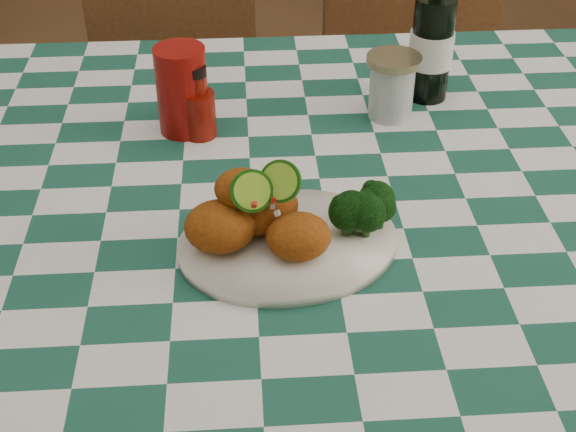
{
  "coord_description": "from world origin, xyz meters",
  "views": [
    {
      "loc": [
        -0.11,
        -0.99,
        1.45
      ],
      "look_at": [
        -0.06,
        -0.17,
        0.84
      ],
      "focal_mm": 50.0,
      "sensor_mm": 36.0,
      "label": 1
    }
  ],
  "objects_px": {
    "dining_table": "(314,363)",
    "mason_jar": "(392,87)",
    "wooden_chair_left": "(188,139)",
    "red_tumbler": "(182,90)",
    "wooden_chair_right": "(424,108)",
    "fried_chicken_pile": "(269,205)",
    "beer_bottle": "(433,29)",
    "ketchup_bottle": "(198,102)",
    "plate": "(288,244)"
  },
  "relations": [
    {
      "from": "dining_table",
      "to": "wooden_chair_left",
      "type": "height_order",
      "value": "wooden_chair_left"
    },
    {
      "from": "wooden_chair_left",
      "to": "beer_bottle",
      "type": "bearing_deg",
      "value": -53.64
    },
    {
      "from": "plate",
      "to": "wooden_chair_right",
      "type": "distance_m",
      "value": 1.03
    },
    {
      "from": "dining_table",
      "to": "mason_jar",
      "type": "bearing_deg",
      "value": 53.38
    },
    {
      "from": "dining_table",
      "to": "ketchup_bottle",
      "type": "distance_m",
      "value": 0.51
    },
    {
      "from": "ketchup_bottle",
      "to": "beer_bottle",
      "type": "distance_m",
      "value": 0.41
    },
    {
      "from": "wooden_chair_left",
      "to": "ketchup_bottle",
      "type": "bearing_deg",
      "value": -92.23
    },
    {
      "from": "fried_chicken_pile",
      "to": "beer_bottle",
      "type": "height_order",
      "value": "beer_bottle"
    },
    {
      "from": "red_tumbler",
      "to": "wooden_chair_right",
      "type": "bearing_deg",
      "value": 46.56
    },
    {
      "from": "wooden_chair_left",
      "to": "wooden_chair_right",
      "type": "relative_size",
      "value": 0.9
    },
    {
      "from": "red_tumbler",
      "to": "wooden_chair_left",
      "type": "height_order",
      "value": "red_tumbler"
    },
    {
      "from": "dining_table",
      "to": "mason_jar",
      "type": "xyz_separation_m",
      "value": [
        0.14,
        0.18,
        0.45
      ]
    },
    {
      "from": "dining_table",
      "to": "wooden_chair_right",
      "type": "bearing_deg",
      "value": 65.3
    },
    {
      "from": "fried_chicken_pile",
      "to": "wooden_chair_right",
      "type": "bearing_deg",
      "value": 65.0
    },
    {
      "from": "red_tumbler",
      "to": "beer_bottle",
      "type": "distance_m",
      "value": 0.43
    },
    {
      "from": "wooden_chair_right",
      "to": "red_tumbler",
      "type": "bearing_deg",
      "value": -134.75
    },
    {
      "from": "dining_table",
      "to": "plate",
      "type": "height_order",
      "value": "plate"
    },
    {
      "from": "dining_table",
      "to": "fried_chicken_pile",
      "type": "relative_size",
      "value": 9.63
    },
    {
      "from": "fried_chicken_pile",
      "to": "ketchup_bottle",
      "type": "height_order",
      "value": "fried_chicken_pile"
    },
    {
      "from": "fried_chicken_pile",
      "to": "ketchup_bottle",
      "type": "relative_size",
      "value": 1.43
    },
    {
      "from": "dining_table",
      "to": "ketchup_bottle",
      "type": "xyz_separation_m",
      "value": [
        -0.18,
        0.14,
        0.45
      ]
    },
    {
      "from": "ketchup_bottle",
      "to": "fried_chicken_pile",
      "type": "bearing_deg",
      "value": -72.32
    },
    {
      "from": "plate",
      "to": "mason_jar",
      "type": "relative_size",
      "value": 2.69
    },
    {
      "from": "dining_table",
      "to": "fried_chicken_pile",
      "type": "height_order",
      "value": "fried_chicken_pile"
    },
    {
      "from": "dining_table",
      "to": "wooden_chair_left",
      "type": "relative_size",
      "value": 1.85
    },
    {
      "from": "beer_bottle",
      "to": "wooden_chair_left",
      "type": "relative_size",
      "value": 0.28
    },
    {
      "from": "plate",
      "to": "beer_bottle",
      "type": "height_order",
      "value": "beer_bottle"
    },
    {
      "from": "dining_table",
      "to": "fried_chicken_pile",
      "type": "bearing_deg",
      "value": -116.29
    },
    {
      "from": "plate",
      "to": "wooden_chair_right",
      "type": "height_order",
      "value": "wooden_chair_right"
    },
    {
      "from": "fried_chicken_pile",
      "to": "wooden_chair_left",
      "type": "xyz_separation_m",
      "value": [
        -0.16,
        0.87,
        -0.41
      ]
    },
    {
      "from": "dining_table",
      "to": "mason_jar",
      "type": "distance_m",
      "value": 0.5
    },
    {
      "from": "fried_chicken_pile",
      "to": "beer_bottle",
      "type": "bearing_deg",
      "value": 54.63
    },
    {
      "from": "ketchup_bottle",
      "to": "wooden_chair_left",
      "type": "height_order",
      "value": "ketchup_bottle"
    },
    {
      "from": "plate",
      "to": "ketchup_bottle",
      "type": "xyz_separation_m",
      "value": [
        -0.12,
        0.31,
        0.05
      ]
    },
    {
      "from": "mason_jar",
      "to": "ketchup_bottle",
      "type": "bearing_deg",
      "value": -172.26
    },
    {
      "from": "dining_table",
      "to": "wooden_chair_left",
      "type": "distance_m",
      "value": 0.75
    },
    {
      "from": "fried_chicken_pile",
      "to": "wooden_chair_left",
      "type": "bearing_deg",
      "value": 100.63
    },
    {
      "from": "wooden_chair_left",
      "to": "mason_jar",
      "type": "bearing_deg",
      "value": -62.49
    },
    {
      "from": "plate",
      "to": "wooden_chair_right",
      "type": "relative_size",
      "value": 0.29
    },
    {
      "from": "dining_table",
      "to": "beer_bottle",
      "type": "height_order",
      "value": "beer_bottle"
    },
    {
      "from": "ketchup_bottle",
      "to": "red_tumbler",
      "type": "bearing_deg",
      "value": 141.85
    },
    {
      "from": "plate",
      "to": "ketchup_bottle",
      "type": "height_order",
      "value": "ketchup_bottle"
    },
    {
      "from": "plate",
      "to": "beer_bottle",
      "type": "distance_m",
      "value": 0.51
    },
    {
      "from": "wooden_chair_right",
      "to": "mason_jar",
      "type": "bearing_deg",
      "value": -111.37
    },
    {
      "from": "fried_chicken_pile",
      "to": "wooden_chair_right",
      "type": "height_order",
      "value": "wooden_chair_right"
    },
    {
      "from": "mason_jar",
      "to": "beer_bottle",
      "type": "height_order",
      "value": "beer_bottle"
    },
    {
      "from": "red_tumbler",
      "to": "beer_bottle",
      "type": "height_order",
      "value": "beer_bottle"
    },
    {
      "from": "mason_jar",
      "to": "beer_bottle",
      "type": "bearing_deg",
      "value": 40.53
    },
    {
      "from": "red_tumbler",
      "to": "wooden_chair_right",
      "type": "relative_size",
      "value": 0.14
    },
    {
      "from": "ketchup_bottle",
      "to": "mason_jar",
      "type": "bearing_deg",
      "value": 7.74
    }
  ]
}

